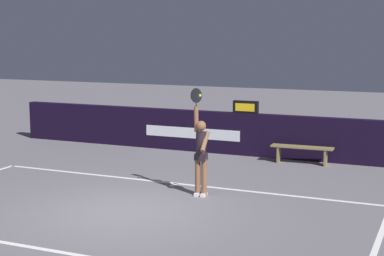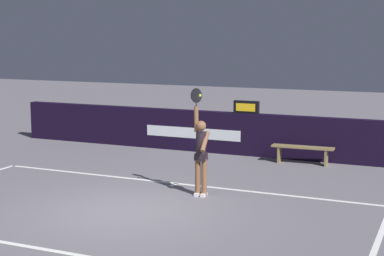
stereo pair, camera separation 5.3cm
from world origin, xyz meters
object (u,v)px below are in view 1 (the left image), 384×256
at_px(tennis_player, 201,151).
at_px(tennis_ball, 200,95).
at_px(speed_display, 246,107).
at_px(courtside_bench_near, 302,150).

bearing_deg(tennis_player, tennis_ball, -72.24).
bearing_deg(speed_display, tennis_ball, -83.08).
height_order(tennis_player, tennis_ball, tennis_player).
height_order(speed_display, tennis_player, tennis_player).
distance_m(tennis_ball, courtside_bench_near, 5.19).
relative_size(tennis_ball, courtside_bench_near, 0.04).
relative_size(speed_display, courtside_bench_near, 0.44).
xyz_separation_m(speed_display, courtside_bench_near, (1.92, -0.57, -1.11)).
bearing_deg(courtside_bench_near, speed_display, 163.44).
distance_m(speed_display, tennis_player, 5.03).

